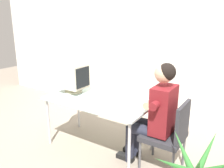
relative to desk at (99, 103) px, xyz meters
The scene contains 7 objects.
ground_plane 0.67m from the desk, ahead, with size 12.00×12.00×0.00m, color gray.
wall_back 1.66m from the desk, 77.91° to the left, with size 8.00×0.10×3.00m, color silver.
desk is the anchor object (origin of this frame).
crt_monitor 0.58m from the desk, behind, with size 0.39×0.32×0.43m.
keyboard 0.19m from the desk, 169.62° to the left, with size 0.18×0.47×0.03m.
office_chair 1.02m from the desk, ahead, with size 0.46×0.46×0.88m.
person_seated 0.82m from the desk, ahead, with size 0.67×0.55×1.31m.
Camera 1 is at (1.79, -2.40, 1.79)m, focal length 37.60 mm.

